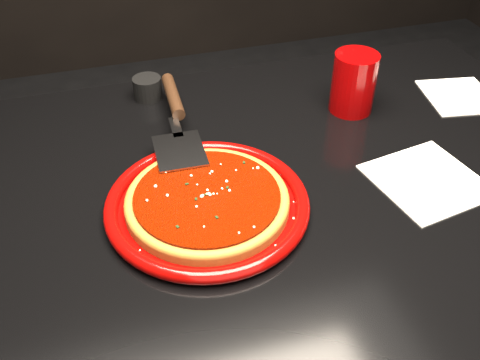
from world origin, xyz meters
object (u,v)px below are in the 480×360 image
table (256,328)px  pizza_server (177,119)px  plate (207,204)px  ramekin (148,88)px  cup (354,83)px

table → pizza_server: bearing=119.3°
table → plate: size_ratio=3.91×
pizza_server → ramekin: bearing=102.7°
table → cup: cup is taller
cup → pizza_server: bearing=180.0°
table → pizza_server: size_ratio=3.57×
ramekin → pizza_server: bearing=-79.2°
cup → ramekin: size_ratio=2.04×
ramekin → cup: bearing=-22.9°
table → ramekin: bearing=111.1°
table → cup: (0.24, 0.17, 0.43)m
plate → pizza_server: 0.20m
cup → ramekin: cup is taller
pizza_server → plate: bearing=-87.0°
table → plate: 0.40m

